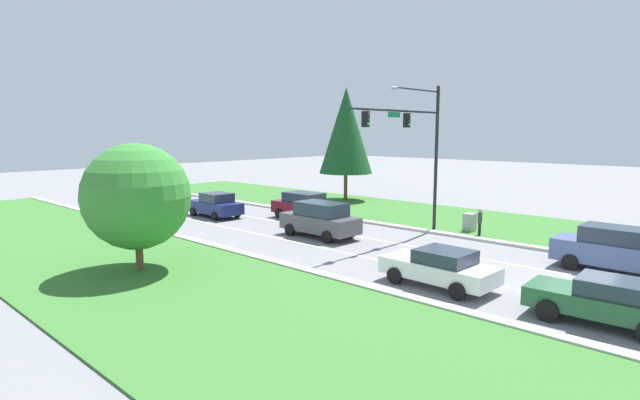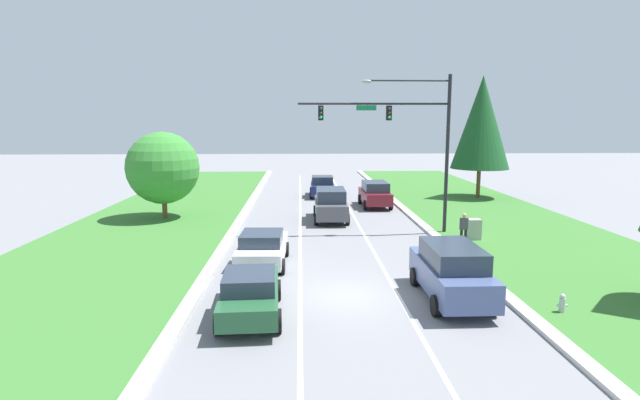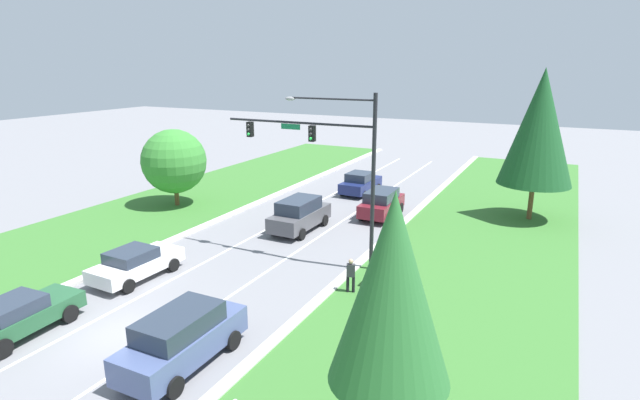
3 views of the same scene
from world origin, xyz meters
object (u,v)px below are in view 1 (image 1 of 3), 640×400
Objects in this scene: traffic_signal_mast at (417,136)px; graphite_suv at (320,219)px; white_sedan at (440,267)px; navy_sedan at (215,205)px; forest_sedan at (606,301)px; slate_blue_suv at (617,249)px; conifer_far_right_tree at (346,131)px; oak_near_left_tree at (137,196)px; utility_cabinet at (470,223)px; pedestrian at (480,221)px; burgundy_suv at (303,205)px.

traffic_signal_mast is 1.80× the size of graphite_suv.
navy_sedan is at bearing 81.99° from white_sedan.
navy_sedan is (-0.09, 10.32, -0.20)m from graphite_suv.
graphite_suv reaches higher than forest_sedan.
slate_blue_suv reaches higher than forest_sedan.
white_sedan is 25.47m from conifer_far_right_tree.
graphite_suv is 10.32m from navy_sedan.
conifer_far_right_tree is (16.33, 24.63, 5.41)m from forest_sedan.
graphite_suv is 1.08× the size of navy_sedan.
forest_sedan is 16.22m from graphite_suv.
graphite_suv is at bearing -4.46° from oak_near_left_tree.
graphite_suv is 16.33m from conifer_far_right_tree.
oak_near_left_tree reaches higher than utility_cabinet.
white_sedan is (-3.63, -9.93, -0.27)m from graphite_suv.
traffic_signal_mast is 0.89× the size of conifer_far_right_tree.
forest_sedan is at bearing 22.55° from pedestrian.
pedestrian is at bearing -129.61° from utility_cabinet.
forest_sedan is 1.00× the size of burgundy_suv.
navy_sedan is 13.98m from conifer_far_right_tree.
white_sedan is at bearing -98.38° from navy_sedan.
traffic_signal_mast reaches higher than pedestrian.
traffic_signal_mast is at bearing -69.74° from pedestrian.
pedestrian is (10.03, 3.10, 0.15)m from white_sedan.
pedestrian is (2.99, 7.73, -0.11)m from slate_blue_suv.
traffic_signal_mast is 15.00m from forest_sedan.
pedestrian is (2.79, -11.86, -0.05)m from burgundy_suv.
oak_near_left_tree is at bearing 132.60° from slate_blue_suv.
oak_near_left_tree reaches higher than slate_blue_suv.
slate_blue_suv is 0.50× the size of conifer_far_right_tree.
slate_blue_suv is (7.00, 1.27, 0.25)m from forest_sedan.
traffic_signal_mast is 5.24× the size of pedestrian.
burgundy_suv is 16.62m from white_sedan.
forest_sedan is at bearing -137.23° from utility_cabinet.
white_sedan is at bearing 87.74° from forest_sedan.
oak_near_left_tree is (-10.76, 0.84, 2.29)m from graphite_suv.
white_sedan is at bearing -141.60° from traffic_signal_mast.
burgundy_suv is 0.47× the size of conifer_far_right_tree.
forest_sedan is at bearing -102.02° from graphite_suv.
slate_blue_suv is 0.88× the size of oak_near_left_tree.
traffic_signal_mast is 6.51m from utility_cabinet.
utility_cabinet is (7.29, -5.75, -0.48)m from graphite_suv.
conifer_far_right_tree reaches higher than forest_sedan.
slate_blue_suv is 25.68m from conifer_far_right_tree.
burgundy_suv is at bearing 68.30° from forest_sedan.
graphite_suv reaches higher than slate_blue_suv.
traffic_signal_mast is 1.95× the size of navy_sedan.
navy_sedan is at bearing 124.16° from burgundy_suv.
slate_blue_suv is 2.94× the size of pedestrian.
forest_sedan is 22.06m from burgundy_suv.
burgundy_suv is 0.82× the size of oak_near_left_tree.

